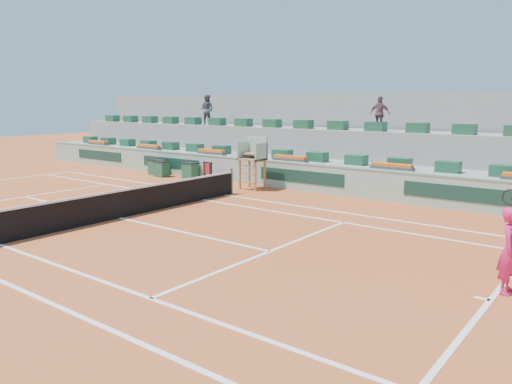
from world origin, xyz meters
The scene contains 19 objects.
ground centered at (0.00, 0.00, 0.00)m, with size 90.00×90.00×0.00m, color #AC4921.
seating_tier_lower centered at (0.00, 10.70, 0.60)m, with size 36.00×4.00×1.20m, color #969694.
seating_tier_upper centered at (0.00, 12.30, 1.30)m, with size 36.00×2.40×2.60m, color #969694.
stadium_back_wall centered at (0.00, 13.90, 2.20)m, with size 36.00×0.40×4.40m, color #969694.
player_bag centered at (-2.59, 8.02, 0.19)m, with size 0.88×0.39×0.39m, color #DB1C62.
spectator_left centered at (-6.96, 11.86, 3.50)m, with size 0.88×0.68×1.80m, color #525360.
spectator_mid centered at (4.17, 11.71, 3.41)m, with size 0.95×0.40×1.62m, color #6E4952.
court_lines centered at (0.00, 0.00, 0.01)m, with size 23.89×11.09×0.01m.
tennis_net centered at (0.00, 0.00, 0.53)m, with size 0.10×11.97×1.10m.
advertising_hoarding centered at (0.02, 8.50, 0.63)m, with size 36.00×0.34×1.26m.
umpire_chair centered at (0.00, 7.50, 1.54)m, with size 1.10×0.90×2.40m.
seat_row_lower centered at (0.00, 9.80, 1.42)m, with size 32.90×0.60×0.44m.
seat_row_upper centered at (0.00, 11.70, 2.82)m, with size 32.90×0.60×0.44m.
flower_planters centered at (-1.50, 9.00, 1.33)m, with size 26.80×0.36×0.28m.
drink_cooler_a centered at (-4.56, 7.97, 0.42)m, with size 0.75×0.65×0.84m.
drink_cooler_b centered at (-6.27, 7.51, 0.42)m, with size 0.69×0.60×0.84m.
drink_cooler_c centered at (-7.07, 7.91, 0.42)m, with size 0.84×0.73×0.84m.
towel_rack centered at (-2.96, 7.58, 0.60)m, with size 0.61×0.10×1.03m.
tennis_player centered at (12.05, 0.66, 0.92)m, with size 0.44×0.90×2.28m.
Camera 1 is at (13.95, -10.38, 3.92)m, focal length 35.00 mm.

